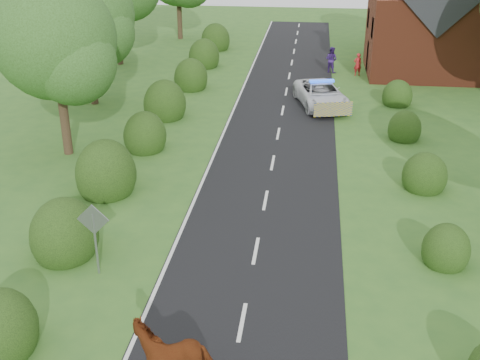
# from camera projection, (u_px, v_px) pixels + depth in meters

# --- Properties ---
(ground) EXTENTS (120.00, 120.00, 0.00)m
(ground) POSITION_uv_depth(u_px,v_px,m) (242.00, 323.00, 17.46)
(ground) COLOR #346326
(road) EXTENTS (6.00, 70.00, 0.02)m
(road) POSITION_uv_depth(u_px,v_px,m) (277.00, 140.00, 30.99)
(road) COLOR black
(road) RESTS_ON ground
(road_markings) EXTENTS (4.96, 70.00, 0.01)m
(road_markings) POSITION_uv_depth(u_px,v_px,m) (241.00, 154.00, 29.29)
(road_markings) COLOR white
(road_markings) RESTS_ON road
(hedgerow_left) EXTENTS (2.75, 50.41, 3.00)m
(hedgerow_left) POSITION_uv_depth(u_px,v_px,m) (135.00, 144.00, 28.43)
(hedgerow_left) COLOR black
(hedgerow_left) RESTS_ON ground
(hedgerow_right) EXTENTS (2.10, 45.78, 2.10)m
(hedgerow_right) POSITION_uv_depth(u_px,v_px,m) (420.00, 166.00, 26.61)
(hedgerow_right) COLOR black
(hedgerow_right) RESTS_ON ground
(tree_left_a) EXTENTS (5.74, 5.60, 8.38)m
(tree_left_a) POSITION_uv_depth(u_px,v_px,m) (59.00, 45.00, 27.03)
(tree_left_a) COLOR #332316
(tree_left_a) RESTS_ON ground
(tree_left_b) EXTENTS (5.74, 5.60, 8.07)m
(tree_left_b) POSITION_uv_depth(u_px,v_px,m) (90.00, 20.00, 34.54)
(tree_left_b) COLOR #332316
(tree_left_b) RESTS_ON ground
(road_sign) EXTENTS (1.06, 0.08, 2.53)m
(road_sign) POSITION_uv_depth(u_px,v_px,m) (94.00, 229.00, 19.13)
(road_sign) COLOR gray
(road_sign) RESTS_ON ground
(house) EXTENTS (8.00, 7.40, 9.17)m
(house) POSITION_uv_depth(u_px,v_px,m) (429.00, 20.00, 41.89)
(house) COLOR maroon
(house) RESTS_ON ground
(cow) EXTENTS (2.56, 1.77, 1.65)m
(cow) POSITION_uv_depth(u_px,v_px,m) (174.00, 358.00, 14.88)
(cow) COLOR #601D0C
(cow) RESTS_ON ground
(police_van) EXTENTS (3.72, 5.80, 1.63)m
(police_van) POSITION_uv_depth(u_px,v_px,m) (321.00, 94.00, 35.99)
(police_van) COLOR silver
(police_van) RESTS_ON ground
(pedestrian_red) EXTENTS (0.67, 0.54, 1.59)m
(pedestrian_red) POSITION_uv_depth(u_px,v_px,m) (358.00, 64.00, 42.58)
(pedestrian_red) COLOR red
(pedestrian_red) RESTS_ON ground
(pedestrian_purple) EXTENTS (1.13, 1.06, 1.85)m
(pedestrian_purple) POSITION_uv_depth(u_px,v_px,m) (331.00, 60.00, 43.33)
(pedestrian_purple) COLOR #3B1F6B
(pedestrian_purple) RESTS_ON ground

